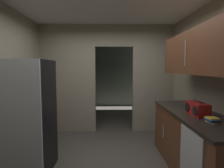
{
  "coord_description": "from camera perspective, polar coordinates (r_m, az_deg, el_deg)",
  "views": [
    {
      "loc": [
        0.03,
        -2.88,
        1.6
      ],
      "look_at": [
        0.11,
        1.0,
        1.27
      ],
      "focal_mm": 29.76,
      "sensor_mm": 36.0,
      "label": 1
    }
  ],
  "objects": [
    {
      "name": "refrigerator",
      "position": [
        3.15,
        -25.22,
        -9.15
      ],
      "size": [
        0.76,
        0.77,
        1.72
      ],
      "color": "black",
      "rests_on": "ground"
    },
    {
      "name": "lower_cabinet_run",
      "position": [
        3.18,
        23.94,
        -16.39
      ],
      "size": [
        0.67,
        2.15,
        0.94
      ],
      "color": "brown",
      "rests_on": "ground"
    },
    {
      "name": "ground",
      "position": [
        3.3,
        -1.71,
        -24.16
      ],
      "size": [
        20.0,
        20.0,
        0.0
      ],
      "primitive_type": "plane",
      "color": "#47423D"
    },
    {
      "name": "kitchen_overhead_slab",
      "position": [
        3.59,
        -1.74,
        22.67
      ],
      "size": [
        3.72,
        7.56,
        0.06
      ],
      "primitive_type": "cube",
      "color": "silver"
    },
    {
      "name": "kitchen_partition",
      "position": [
        4.67,
        -2.18,
        2.55
      ],
      "size": [
        3.32,
        0.12,
        2.67
      ],
      "color": "gray",
      "rests_on": "ground"
    },
    {
      "name": "book_stack",
      "position": [
        2.61,
        28.45,
        -9.71
      ],
      "size": [
        0.15,
        0.17,
        0.06
      ],
      "color": "beige",
      "rests_on": "lower_cabinet_run"
    },
    {
      "name": "adjoining_room_shell",
      "position": [
        6.82,
        -1.41,
        2.61
      ],
      "size": [
        3.32,
        3.25,
        2.67
      ],
      "color": "gray",
      "rests_on": "ground"
    },
    {
      "name": "dishwasher",
      "position": [
        2.57,
        22.93,
        -22.44
      ],
      "size": [
        0.02,
        0.56,
        0.88
      ],
      "color": "#B7BABC",
      "rests_on": "ground"
    },
    {
      "name": "boombox",
      "position": [
        2.9,
        24.77,
        -6.94
      ],
      "size": [
        0.19,
        0.4,
        0.21
      ],
      "color": "maroon",
      "rests_on": "lower_cabinet_run"
    },
    {
      "name": "upper_cabinet_counterside",
      "position": [
        2.98,
        24.85,
        8.75
      ],
      "size": [
        0.36,
        1.93,
        0.63
      ],
      "color": "brown"
    }
  ]
}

